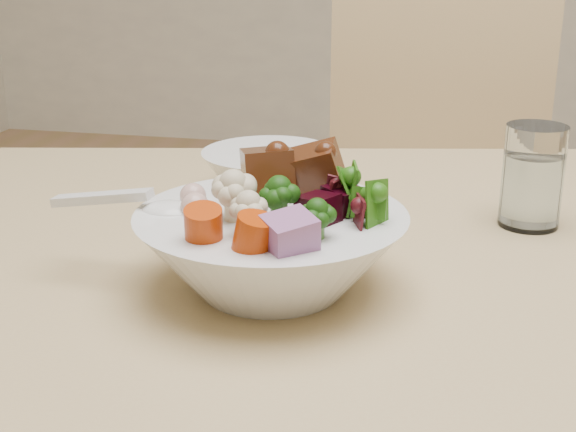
{
  "coord_description": "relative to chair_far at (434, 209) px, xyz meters",
  "views": [
    {
      "loc": [
        -0.16,
        -0.78,
        0.99
      ],
      "look_at": [
        -0.31,
        -0.12,
        0.75
      ],
      "focal_mm": 50.0,
      "sensor_mm": 36.0,
      "label": 1
    }
  ],
  "objects": [
    {
      "name": "water_glass",
      "position": [
        0.11,
        -0.56,
        0.23
      ],
      "size": [
        0.06,
        0.06,
        0.11
      ],
      "color": "white",
      "rests_on": "dining_table"
    },
    {
      "name": "side_bowl",
      "position": [
        -0.19,
        -0.51,
        0.21
      ],
      "size": [
        0.16,
        0.16,
        0.05
      ],
      "primitive_type": null,
      "color": "silver",
      "rests_on": "dining_table"
    },
    {
      "name": "chair_far",
      "position": [
        0.0,
        0.0,
        0.0
      ],
      "size": [
        0.44,
        0.44,
        0.9
      ],
      "rotation": [
        0.0,
        0.0,
        0.05
      ],
      "color": "tan",
      "rests_on": "ground"
    },
    {
      "name": "soup_spoon",
      "position": [
        -0.23,
        -0.78,
        0.25
      ],
      "size": [
        0.14,
        0.04,
        0.03
      ],
      "rotation": [
        0.0,
        0.0,
        -0.07
      ],
      "color": "silver",
      "rests_on": "food_bowl"
    },
    {
      "name": "food_bowl",
      "position": [
        -0.12,
        -0.78,
        0.22
      ],
      "size": [
        0.24,
        0.24,
        0.13
      ],
      "color": "silver",
      "rests_on": "dining_table"
    }
  ]
}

